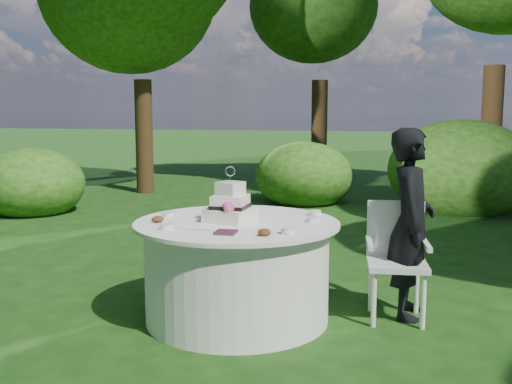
% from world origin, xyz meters
% --- Properties ---
extents(ground, '(80.00, 80.00, 0.00)m').
position_xyz_m(ground, '(0.00, 0.00, 0.00)').
color(ground, '#11340E').
rests_on(ground, ground).
extents(napkins, '(0.14, 0.14, 0.02)m').
position_xyz_m(napkins, '(0.04, -0.45, 0.78)').
color(napkins, '#471E34').
rests_on(napkins, table).
extents(feather_plume, '(0.48, 0.07, 0.01)m').
position_xyz_m(feather_plume, '(-0.24, -0.36, 0.78)').
color(feather_plume, white).
rests_on(feather_plume, table).
extents(guest, '(0.38, 0.55, 1.48)m').
position_xyz_m(guest, '(1.29, 0.39, 0.74)').
color(guest, black).
rests_on(guest, ground).
extents(table, '(1.56, 1.56, 0.77)m').
position_xyz_m(table, '(0.00, 0.00, 0.39)').
color(table, silver).
rests_on(table, ground).
extents(cake, '(0.39, 0.39, 0.43)m').
position_xyz_m(cake, '(-0.04, -0.02, 0.88)').
color(cake, white).
rests_on(cake, table).
extents(chair, '(0.50, 0.49, 0.90)m').
position_xyz_m(chair, '(1.19, 0.35, 0.52)').
color(chair, silver).
rests_on(chair, ground).
extents(votives, '(1.24, 0.94, 0.04)m').
position_xyz_m(votives, '(0.05, 0.04, 0.79)').
color(votives, white).
rests_on(votives, table).
extents(petal_cups, '(0.97, 0.37, 0.05)m').
position_xyz_m(petal_cups, '(-0.13, -0.32, 0.79)').
color(petal_cups, '#562D16').
rests_on(petal_cups, table).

